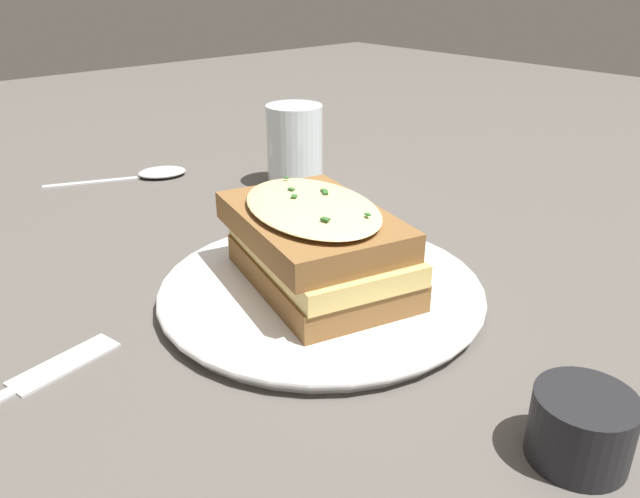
% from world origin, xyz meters
% --- Properties ---
extents(ground_plane, '(2.40, 2.40, 0.00)m').
position_xyz_m(ground_plane, '(0.00, 0.00, 0.00)').
color(ground_plane, '#514C47').
extents(dinner_plate, '(0.25, 0.25, 0.01)m').
position_xyz_m(dinner_plate, '(0.00, 0.03, 0.01)').
color(dinner_plate, white).
rests_on(dinner_plate, ground_plane).
extents(sandwich, '(0.17, 0.14, 0.07)m').
position_xyz_m(sandwich, '(0.00, 0.03, 0.05)').
color(sandwich, brown).
rests_on(sandwich, dinner_plate).
extents(water_glass, '(0.06, 0.06, 0.09)m').
position_xyz_m(water_glass, '(0.23, -0.13, 0.05)').
color(water_glass, silver).
rests_on(water_glass, ground_plane).
extents(fork, '(0.05, 0.19, 0.00)m').
position_xyz_m(fork, '(0.04, 0.25, 0.00)').
color(fork, silver).
rests_on(fork, ground_plane).
extents(spoon, '(0.09, 0.16, 0.01)m').
position_xyz_m(spoon, '(0.36, -0.02, 0.00)').
color(spoon, silver).
rests_on(spoon, ground_plane).
extents(condiment_pot, '(0.05, 0.05, 0.04)m').
position_xyz_m(condiment_pot, '(-0.22, 0.04, 0.02)').
color(condiment_pot, black).
rests_on(condiment_pot, ground_plane).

